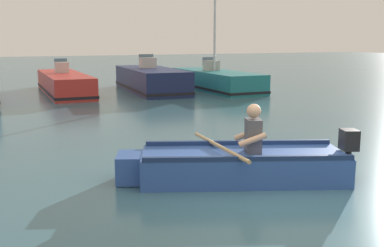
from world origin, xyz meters
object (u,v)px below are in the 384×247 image
rowboat_with_person (238,164)px  moored_boat_red (64,84)px  moored_boat_teal (216,81)px  moored_boat_navy (151,80)px

rowboat_with_person → moored_boat_red: 13.12m
moored_boat_teal → moored_boat_red: bearing=166.9°
rowboat_with_person → moored_boat_red: bearing=91.5°
moored_boat_red → moored_boat_teal: 6.42m
moored_boat_navy → moored_boat_red: bearing=166.3°
rowboat_with_person → moored_boat_red: (-0.34, 13.12, 0.13)m
moored_boat_navy → moored_boat_teal: 2.87m
moored_boat_red → moored_boat_teal: size_ratio=1.04×
moored_boat_red → rowboat_with_person: bearing=-88.5°
moored_boat_red → moored_boat_teal: bearing=-13.1°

